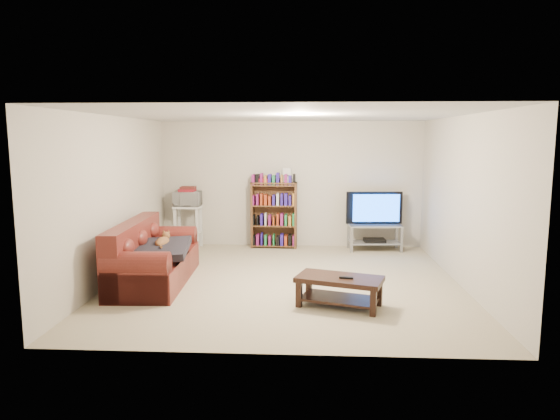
# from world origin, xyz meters

# --- Properties ---
(floor) EXTENTS (5.00, 5.00, 0.00)m
(floor) POSITION_xyz_m (0.00, 0.00, 0.00)
(floor) COLOR tan
(floor) RESTS_ON ground
(ceiling) EXTENTS (5.00, 5.00, 0.00)m
(ceiling) POSITION_xyz_m (0.00, 0.00, 2.40)
(ceiling) COLOR white
(ceiling) RESTS_ON ground
(wall_back) EXTENTS (5.00, 0.00, 5.00)m
(wall_back) POSITION_xyz_m (0.00, 2.50, 1.20)
(wall_back) COLOR beige
(wall_back) RESTS_ON ground
(wall_front) EXTENTS (5.00, 0.00, 5.00)m
(wall_front) POSITION_xyz_m (0.00, -2.50, 1.20)
(wall_front) COLOR beige
(wall_front) RESTS_ON ground
(wall_left) EXTENTS (0.00, 5.00, 5.00)m
(wall_left) POSITION_xyz_m (-2.50, 0.00, 1.20)
(wall_left) COLOR beige
(wall_left) RESTS_ON ground
(wall_right) EXTENTS (0.00, 5.00, 5.00)m
(wall_right) POSITION_xyz_m (2.50, 0.00, 1.20)
(wall_right) COLOR beige
(wall_right) RESTS_ON ground
(sofa) EXTENTS (0.98, 2.11, 0.89)m
(sofa) POSITION_xyz_m (-1.96, -0.15, 0.31)
(sofa) COLOR maroon
(sofa) RESTS_ON floor
(blanket) EXTENTS (0.93, 1.13, 0.18)m
(blanket) POSITION_xyz_m (-1.77, -0.29, 0.53)
(blanket) COLOR black
(blanket) RESTS_ON sofa
(cat) EXTENTS (0.25, 0.58, 0.17)m
(cat) POSITION_xyz_m (-1.78, -0.10, 0.59)
(cat) COLOR brown
(cat) RESTS_ON sofa
(coffee_table) EXTENTS (1.15, 0.82, 0.38)m
(coffee_table) POSITION_xyz_m (0.72, -1.06, 0.26)
(coffee_table) COLOR black
(coffee_table) RESTS_ON floor
(remote) EXTENTS (0.18, 0.07, 0.02)m
(remote) POSITION_xyz_m (0.79, -1.13, 0.39)
(remote) COLOR black
(remote) RESTS_ON coffee_table
(tv_stand) EXTENTS (1.00, 0.50, 0.49)m
(tv_stand) POSITION_xyz_m (1.58, 2.15, 0.33)
(tv_stand) COLOR #999EA3
(tv_stand) RESTS_ON floor
(television) EXTENTS (1.06, 0.21, 0.61)m
(television) POSITION_xyz_m (1.58, 2.15, 0.79)
(television) COLOR black
(television) RESTS_ON tv_stand
(dvd_player) EXTENTS (0.41, 0.30, 0.06)m
(dvd_player) POSITION_xyz_m (1.58, 2.15, 0.19)
(dvd_player) COLOR black
(dvd_player) RESTS_ON tv_stand
(bookshelf) EXTENTS (0.88, 0.30, 1.26)m
(bookshelf) POSITION_xyz_m (-0.32, 2.30, 0.65)
(bookshelf) COLOR #51321C
(bookshelf) RESTS_ON floor
(shelf_clutter) EXTENTS (0.64, 0.20, 0.28)m
(shelf_clutter) POSITION_xyz_m (-0.22, 2.31, 1.36)
(shelf_clutter) COLOR silver
(shelf_clutter) RESTS_ON bookshelf
(microwave_stand) EXTENTS (0.51, 0.38, 0.81)m
(microwave_stand) POSITION_xyz_m (-1.96, 2.20, 0.52)
(microwave_stand) COLOR silver
(microwave_stand) RESTS_ON floor
(microwave) EXTENTS (0.51, 0.35, 0.28)m
(microwave) POSITION_xyz_m (-1.96, 2.20, 0.94)
(microwave) COLOR silver
(microwave) RESTS_ON microwave_stand
(game_boxes) EXTENTS (0.30, 0.26, 0.05)m
(game_boxes) POSITION_xyz_m (-1.96, 2.20, 1.11)
(game_boxes) COLOR maroon
(game_boxes) RESTS_ON microwave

